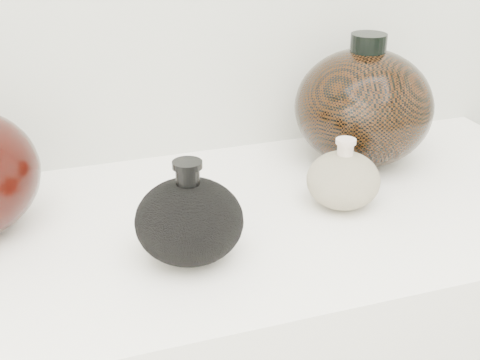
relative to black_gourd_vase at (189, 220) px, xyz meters
name	(u,v)px	position (x,y,z in m)	size (l,w,h in m)	color
black_gourd_vase	(189,220)	(0.00, 0.00, 0.00)	(0.16, 0.16, 0.13)	black
cream_gourd_vase	(343,180)	(0.25, 0.07, -0.01)	(0.13, 0.13, 0.10)	beige
right_round_pot	(363,107)	(0.35, 0.21, 0.04)	(0.26, 0.26, 0.22)	black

